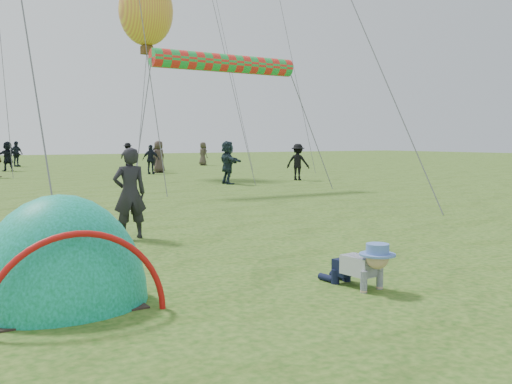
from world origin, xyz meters
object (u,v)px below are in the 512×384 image
crawling_toddler (363,264)px  popup_tent (62,305)px  balloon_kite (146,16)px  standing_adult (130,193)px

crawling_toddler → popup_tent: 3.55m
crawling_toddler → popup_tent: size_ratio=0.32×
balloon_kite → crawling_toddler: bearing=-104.7°
crawling_toddler → popup_tent: bearing=154.3°
popup_tent → balloon_kite: (9.18, 21.10, 7.99)m
popup_tent → balloon_kite: 24.36m
crawling_toddler → standing_adult: bearing=97.9°
crawling_toddler → standing_adult: standing_adult is taller
standing_adult → balloon_kite: size_ratio=0.45×
standing_adult → balloon_kite: (7.07, 17.34, 7.14)m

